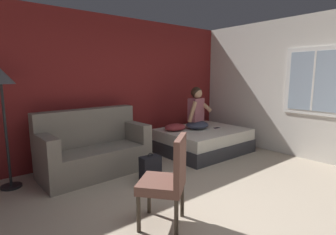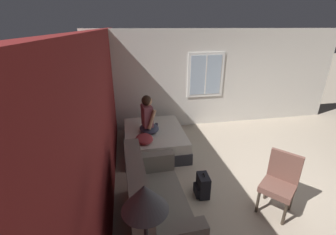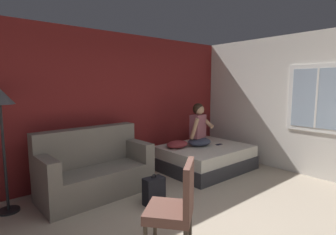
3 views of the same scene
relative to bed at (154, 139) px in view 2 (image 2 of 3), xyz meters
The scene contains 11 objects.
ground_plane 2.73m from the bed, 131.74° to the right, with size 40.00×40.00×0.00m, color tan.
wall_back_accent 2.34m from the bed, 151.31° to the left, with size 11.00×0.16×2.70m, color maroon.
wall_side_with_window 2.63m from the bed, 57.88° to the right, with size 0.19×7.27×2.70m.
bed is the anchor object (origin of this frame).
couch 2.30m from the bed, behind, with size 1.73×0.89×1.04m.
side_chair 2.85m from the bed, 143.94° to the right, with size 0.65×0.65×0.98m.
person_seated 0.62m from the bed, 112.73° to the left, with size 0.59×0.52×0.88m.
backpack 1.88m from the bed, 161.16° to the right, with size 0.31×0.24×0.46m.
throw_pillow 0.67m from the bed, 152.91° to the left, with size 0.48×0.36×0.14m, color #993338.
cell_phone 0.42m from the bed, 17.64° to the right, with size 0.07×0.14×0.01m, color black.
floor_lamp 3.68m from the bed, behind, with size 0.36×0.36×1.70m.
Camera 2 is at (-2.95, 2.58, 2.76)m, focal length 24.00 mm.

